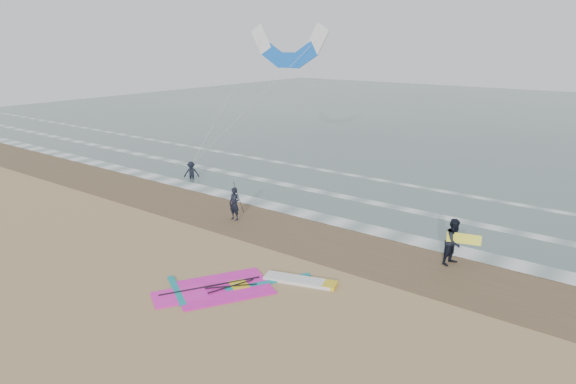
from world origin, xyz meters
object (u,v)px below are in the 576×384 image
Objects in this scene: windsurf_rig at (244,286)px; person_walking at (454,242)px; person_wading at (191,168)px; surf_kite at (288,50)px; person_standing at (234,204)px.

person_walking is (5.31, 6.63, 0.92)m from windsurf_rig.
person_walking is 1.24× the size of person_wading.
surf_kite is at bearing 78.65° from person_walking.
person_wading is (-18.08, 2.55, -0.19)m from person_walking.
person_wading reaches higher than windsurf_rig.
windsurf_rig is at bearing -46.88° from person_standing.
person_wading is at bearing -136.07° from surf_kite.
person_walking is at bearing -26.96° from surf_kite.
person_wading is 0.18× the size of surf_kite.
person_wading is (-12.77, 9.18, 0.73)m from windsurf_rig.
surf_kite reaches higher than person_wading.
person_standing is at bearing -70.37° from surf_kite.
person_walking reaches higher than person_wading.
person_wading is at bearing 144.27° from windsurf_rig.
person_standing is at bearing -68.08° from person_wading.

